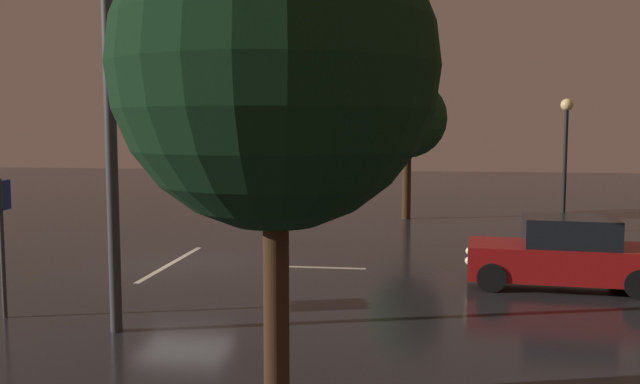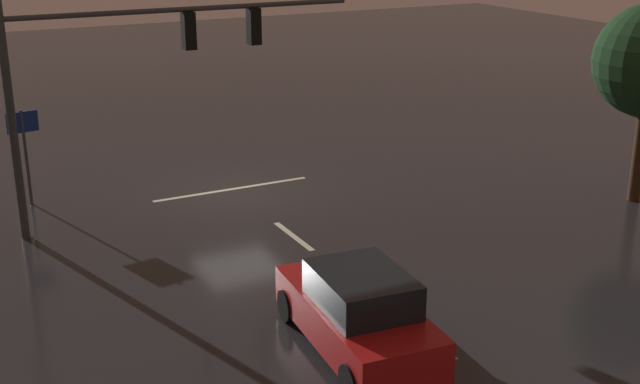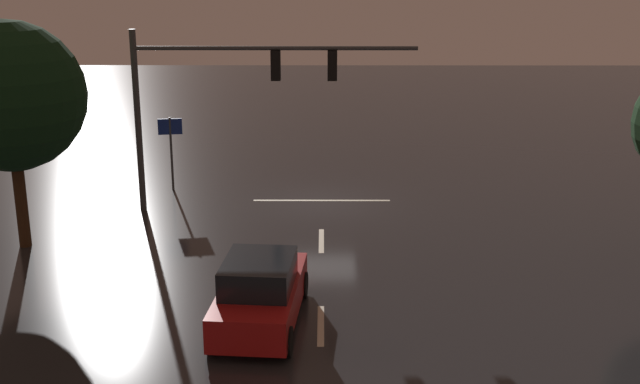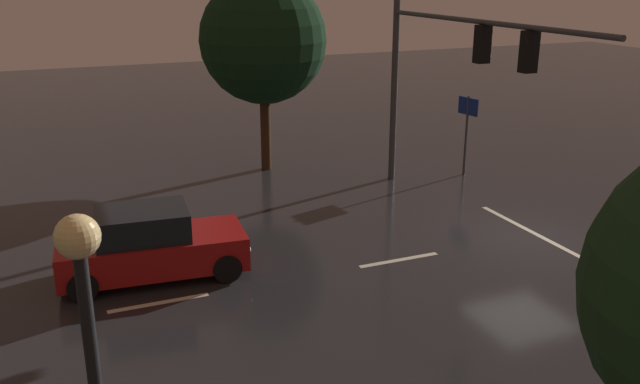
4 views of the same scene
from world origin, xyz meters
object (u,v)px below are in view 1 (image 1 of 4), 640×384
Objects in this scene: car_approaching at (562,254)px; street_lamp_left_kerb at (566,139)px; route_sign at (1,218)px; tree_right_near at (275,68)px; traffic_signal_assembly at (171,100)px; tree_left_far at (407,119)px.

street_lamp_left_kerb reaches higher than car_approaching.
route_sign is (4.26, -11.66, 1.23)m from car_approaching.
street_lamp_left_kerb is at bearing 168.26° from car_approaching.
car_approaching is 0.65× the size of tree_right_near.
traffic_signal_assembly is 14.25m from tree_left_far.
tree_right_near reaches higher than traffic_signal_assembly.
car_approaching is 12.48m from route_sign.
tree_right_near is 19.36m from tree_left_far.
street_lamp_left_kerb is at bearing 156.29° from tree_right_near.
route_sign is at bearing -69.96° from car_approaching.
car_approaching is at bearing 18.26° from tree_left_far.
street_lamp_left_kerb is (-10.41, 10.88, -1.06)m from traffic_signal_assembly.
traffic_signal_assembly is 4.43m from route_sign.
car_approaching is at bearing -11.74° from street_lamp_left_kerb.
car_approaching is (-1.62, 9.06, -3.65)m from traffic_signal_assembly.
traffic_signal_assembly is 2.13× the size of car_approaching.
tree_right_near is at bearing -23.71° from street_lamp_left_kerb.
traffic_signal_assembly is 1.66× the size of tree_left_far.
street_lamp_left_kerb is 6.38m from tree_left_far.
route_sign is 0.49× the size of tree_left_far.
street_lamp_left_kerb is 0.83× the size of tree_left_far.
street_lamp_left_kerb is at bearing 63.32° from tree_left_far.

